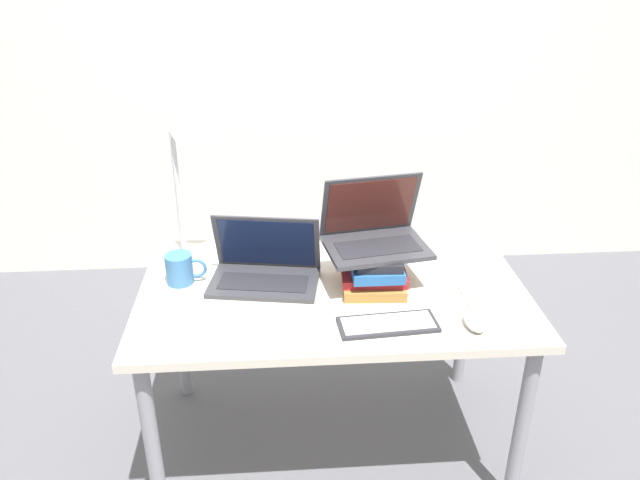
{
  "coord_description": "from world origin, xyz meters",
  "views": [
    {
      "loc": [
        -0.17,
        -1.45,
        1.81
      ],
      "look_at": [
        -0.04,
        0.39,
        0.89
      ],
      "focal_mm": 35.0,
      "sensor_mm": 36.0,
      "label": 1
    }
  ],
  "objects": [
    {
      "name": "notepad",
      "position": [
        0.54,
        0.27,
        0.71
      ],
      "size": [
        0.21,
        0.26,
        0.01
      ],
      "color": "silver",
      "rests_on": "desk"
    },
    {
      "name": "wall_back",
      "position": [
        0.0,
        1.9,
        1.35
      ],
      "size": [
        8.0,
        0.05,
        2.7
      ],
      "color": "silver",
      "rests_on": "ground_plane"
    },
    {
      "name": "desk",
      "position": [
        0.0,
        0.39,
        0.63
      ],
      "size": [
        1.32,
        0.79,
        0.71
      ],
      "color": "beige",
      "rests_on": "ground_plane"
    },
    {
      "name": "laptop_left",
      "position": [
        -0.23,
        0.45,
        0.75
      ],
      "size": [
        0.4,
        0.28,
        0.23
      ],
      "color": "#333338",
      "rests_on": "desk"
    },
    {
      "name": "book_stack",
      "position": [
        0.14,
        0.41,
        0.77
      ],
      "size": [
        0.23,
        0.29,
        0.13
      ],
      "color": "olive",
      "rests_on": "desk"
    },
    {
      "name": "desk_lamp",
      "position": [
        -0.47,
        0.63,
        1.17
      ],
      "size": [
        0.23,
        0.2,
        0.62
      ],
      "color": "silver",
      "rests_on": "desk"
    },
    {
      "name": "laptop_on_books",
      "position": [
        0.15,
        0.44,
        0.89
      ],
      "size": [
        0.37,
        0.3,
        0.25
      ],
      "color": "#333338",
      "rests_on": "book_stack"
    },
    {
      "name": "mouse",
      "position": [
        0.42,
        0.12,
        0.72
      ],
      "size": [
        0.06,
        0.11,
        0.04
      ],
      "color": "#B2B2B7",
      "rests_on": "desk"
    },
    {
      "name": "wireless_keyboard",
      "position": [
        0.15,
        0.14,
        0.71
      ],
      "size": [
        0.32,
        0.14,
        0.01
      ],
      "color": "#28282D",
      "rests_on": "desk"
    },
    {
      "name": "mug",
      "position": [
        -0.52,
        0.46,
        0.76
      ],
      "size": [
        0.14,
        0.09,
        0.11
      ],
      "color": "teal",
      "rests_on": "desk"
    }
  ]
}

